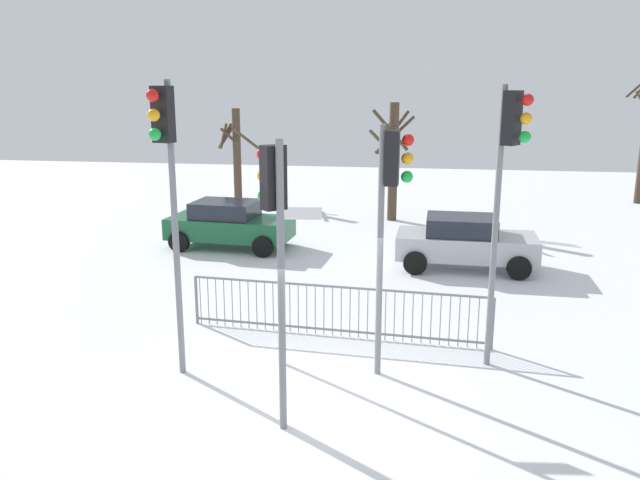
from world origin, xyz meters
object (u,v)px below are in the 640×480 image
object	(u,v)px
traffic_light_mid_right	(390,196)
traffic_light_rear_left	(507,166)
traffic_light_mid_left	(275,220)
direction_sign_post	(284,271)
bare_tree_centre	(392,157)
bare_tree_right	(236,151)
car_silver_mid	(465,241)
car_green_near	(229,224)
traffic_light_foreground_left	(167,166)

from	to	relation	value
traffic_light_mid_right	traffic_light_rear_left	distance (m)	2.09
traffic_light_mid_left	direction_sign_post	size ratio (longest dim) A/B	1.36
traffic_light_mid_left	traffic_light_rear_left	size ratio (longest dim) A/B	0.86
bare_tree_centre	bare_tree_right	xyz separation A→B (m)	(-6.93, 3.23, -0.23)
bare_tree_right	car_silver_mid	bearing A→B (deg)	-45.73
bare_tree_centre	car_green_near	bearing A→B (deg)	-133.73
car_silver_mid	bare_tree_right	xyz separation A→B (m)	(-9.26, 9.50, 1.37)
car_green_near	bare_tree_right	bearing A→B (deg)	108.92
car_green_near	car_silver_mid	world-z (taller)	same
car_silver_mid	traffic_light_foreground_left	bearing A→B (deg)	-123.20
traffic_light_mid_right	bare_tree_right	xyz separation A→B (m)	(-7.49, 16.63, -1.08)
direction_sign_post	car_silver_mid	world-z (taller)	direction_sign_post
traffic_light_mid_right	bare_tree_right	distance (m)	18.27
traffic_light_mid_right	car_green_near	bearing A→B (deg)	-145.05
traffic_light_rear_left	car_silver_mid	bearing A→B (deg)	-146.55
bare_tree_right	traffic_light_mid_left	bearing A→B (deg)	-72.20
car_silver_mid	bare_tree_centre	xyz separation A→B (m)	(-2.33, 6.27, 1.61)
traffic_light_mid_left	car_green_near	distance (m)	11.31
traffic_light_mid_left	bare_tree_centre	xyz separation A→B (m)	(0.95, 15.39, -0.79)
traffic_light_rear_left	bare_tree_centre	xyz separation A→B (m)	(-2.50, 12.77, -1.30)
traffic_light_foreground_left	car_silver_mid	distance (m)	9.89
traffic_light_rear_left	car_silver_mid	size ratio (longest dim) A/B	1.31
traffic_light_rear_left	car_green_near	bearing A→B (deg)	-104.64
traffic_light_mid_right	direction_sign_post	bearing A→B (deg)	-93.11
traffic_light_foreground_left	bare_tree_right	world-z (taller)	traffic_light_foreground_left
direction_sign_post	bare_tree_right	distance (m)	17.39
traffic_light_foreground_left	bare_tree_right	size ratio (longest dim) A/B	1.28
traffic_light_mid_right	bare_tree_centre	size ratio (longest dim) A/B	1.01
car_green_near	car_silver_mid	bearing A→B (deg)	-5.32
car_green_near	bare_tree_centre	bearing A→B (deg)	50.80
traffic_light_foreground_left	bare_tree_centre	distance (m)	14.41
traffic_light_mid_right	car_silver_mid	world-z (taller)	traffic_light_mid_right
traffic_light_rear_left	car_silver_mid	xyz separation A→B (m)	(-0.16, 6.50, -2.90)
traffic_light_mid_left	bare_tree_right	distance (m)	19.58
traffic_light_rear_left	bare_tree_centre	world-z (taller)	traffic_light_rear_left
traffic_light_foreground_left	car_silver_mid	world-z (taller)	traffic_light_foreground_left
traffic_light_mid_left	car_silver_mid	xyz separation A→B (m)	(3.29, 9.11, -2.40)
traffic_light_mid_left	traffic_light_mid_right	world-z (taller)	traffic_light_mid_right
direction_sign_post	bare_tree_right	size ratio (longest dim) A/B	0.80
direction_sign_post	car_silver_mid	distance (m)	7.91
traffic_light_mid_right	traffic_light_rear_left	bearing A→B (deg)	110.23
bare_tree_centre	traffic_light_rear_left	bearing A→B (deg)	-78.94
traffic_light_foreground_left	bare_tree_centre	world-z (taller)	traffic_light_foreground_left
direction_sign_post	car_silver_mid	xyz separation A→B (m)	(3.64, 6.95, -1.01)
direction_sign_post	traffic_light_foreground_left	bearing A→B (deg)	-162.38
car_silver_mid	bare_tree_right	distance (m)	13.34
bare_tree_right	traffic_light_mid_right	bearing A→B (deg)	-65.75
traffic_light_foreground_left	car_silver_mid	size ratio (longest dim) A/B	1.33
traffic_light_mid_left	direction_sign_post	world-z (taller)	traffic_light_mid_left
traffic_light_mid_right	car_green_near	xyz separation A→B (m)	(-5.37, 8.37, -2.45)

